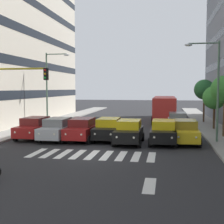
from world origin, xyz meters
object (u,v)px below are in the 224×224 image
object	(u,v)px
car_0	(185,131)
street_tree_2	(214,98)
bus_behind_traffic	(164,107)
traffic_light_gantry	(5,94)
car_row2_0	(177,121)
car_1	(163,132)
car_3	(108,129)
street_lamp_right	(50,82)
street_tree_3	(204,90)
street_lamp_left	(213,81)
car_5	(57,129)
car_6	(35,128)
car_2	(129,132)
car_4	(82,129)

from	to	relation	value
car_0	street_tree_2	world-z (taller)	street_tree_2
bus_behind_traffic	traffic_light_gantry	xyz separation A→B (m)	(10.17, 19.30, 1.83)
car_row2_0	car_1	bearing A→B (deg)	80.45
car_row2_0	street_tree_2	world-z (taller)	street_tree_2
traffic_light_gantry	street_tree_2	size ratio (longest dim) A/B	1.33
car_0	traffic_light_gantry	size ratio (longest dim) A/B	0.81
car_3	street_lamp_right	bearing A→B (deg)	-45.79
traffic_light_gantry	car_0	bearing A→B (deg)	-158.74
street_tree_3	car_3	bearing A→B (deg)	57.67
street_lamp_left	car_5	bearing A→B (deg)	3.05
car_0	bus_behind_traffic	bearing A→B (deg)	-83.84
bus_behind_traffic	car_0	bearing A→B (deg)	96.16
car_6	street_tree_2	size ratio (longest dim) A/B	1.07
car_2	traffic_light_gantry	world-z (taller)	traffic_light_gantry
car_0	car_3	size ratio (longest dim) A/B	1.00
street_lamp_right	car_3	bearing A→B (deg)	134.21
street_lamp_right	car_row2_0	bearing A→B (deg)	174.97
car_3	street_tree_2	xyz separation A→B (m)	(-9.01, -7.65, 2.26)
car_4	car_5	size ratio (longest dim) A/B	1.00
car_3	car_row2_0	distance (m)	8.76
car_0	traffic_light_gantry	world-z (taller)	traffic_light_gantry
car_3	car_5	bearing A→B (deg)	9.25
traffic_light_gantry	car_5	bearing A→B (deg)	-114.51
car_row2_0	street_lamp_right	world-z (taller)	street_lamp_right
car_2	car_row2_0	bearing A→B (deg)	-115.22
street_tree_2	car_4	bearing A→B (deg)	36.29
car_5	traffic_light_gantry	size ratio (longest dim) A/B	0.81
bus_behind_traffic	street_tree_3	size ratio (longest dim) A/B	2.13
car_4	street_lamp_right	xyz separation A→B (m)	(5.73, -8.43, 3.86)
car_2	car_5	bearing A→B (deg)	-5.41
traffic_light_gantry	street_lamp_right	distance (m)	13.12
car_4	car_row2_0	size ratio (longest dim) A/B	1.00
car_0	car_4	xyz separation A→B (m)	(7.85, 0.05, 0.00)
car_3	street_tree_3	world-z (taller)	street_tree_3
street_lamp_left	street_lamp_right	size ratio (longest dim) A/B	0.96
bus_behind_traffic	car_4	bearing A→B (deg)	67.04
car_row2_0	car_5	bearing A→B (deg)	38.18
car_1	street_lamp_left	bearing A→B (deg)	-167.05
car_1	car_5	bearing A→B (deg)	-1.29
car_5	street_lamp_left	distance (m)	12.29
car_3	street_tree_3	distance (m)	16.66
bus_behind_traffic	street_lamp_left	xyz separation A→B (m)	(-3.51, 14.35, 2.71)
street_tree_2	street_tree_3	xyz separation A→B (m)	(0.25, -6.19, 0.74)
car_4	car_6	size ratio (longest dim) A/B	1.00
car_6	street_lamp_right	distance (m)	9.19
car_0	car_5	bearing A→B (deg)	1.44
car_0	car_row2_0	xyz separation A→B (m)	(0.30, -7.21, 0.00)
car_5	car_0	bearing A→B (deg)	-178.56
car_row2_0	street_lamp_right	distance (m)	13.88
car_6	traffic_light_gantry	xyz separation A→B (m)	(-0.09, 4.79, 2.81)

